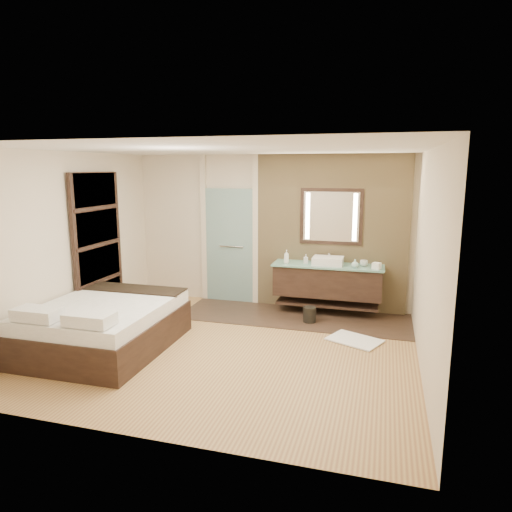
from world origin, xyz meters
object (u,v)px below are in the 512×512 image
(vanity, at_px, (328,281))
(bed, at_px, (105,325))
(mirror_unit, at_px, (331,217))
(waste_bin, at_px, (310,315))

(vanity, relative_size, bed, 0.89)
(vanity, distance_m, mirror_unit, 1.10)
(vanity, bearing_deg, mirror_unit, 90.00)
(mirror_unit, bearing_deg, waste_bin, -105.04)
(mirror_unit, relative_size, bed, 0.51)
(mirror_unit, distance_m, waste_bin, 1.72)
(bed, xyz_separation_m, waste_bin, (2.54, 1.84, -0.20))
(bed, relative_size, waste_bin, 8.01)
(vanity, height_order, waste_bin, vanity)
(vanity, relative_size, waste_bin, 7.11)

